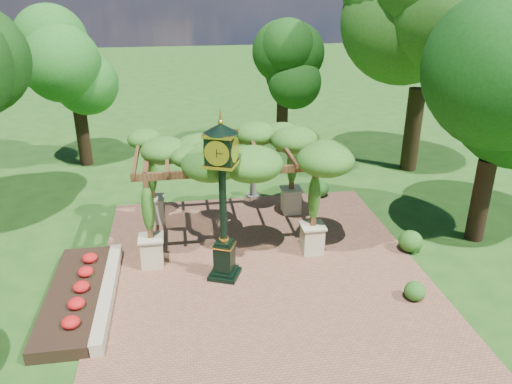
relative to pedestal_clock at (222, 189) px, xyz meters
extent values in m
plane|color=#1E4714|center=(1.18, -1.13, -2.95)|extent=(120.00, 120.00, 0.00)
cube|color=brown|center=(1.18, -0.13, -2.93)|extent=(10.00, 12.00, 0.04)
cube|color=#C6B793|center=(-3.42, -0.63, -2.75)|extent=(0.35, 5.00, 0.40)
cube|color=red|center=(-4.32, -0.63, -2.77)|extent=(1.50, 5.00, 0.36)
cube|color=black|center=(0.00, 0.00, -2.85)|extent=(1.13, 1.13, 0.13)
cube|color=black|center=(0.00, 0.00, -2.26)|extent=(0.71, 0.71, 0.97)
cube|color=gold|center=(0.00, 0.00, -1.83)|extent=(0.79, 0.79, 0.04)
cylinder|color=black|center=(0.00, 0.00, -0.43)|extent=(0.28, 0.28, 2.49)
cube|color=black|center=(0.00, 0.00, 1.19)|extent=(0.99, 0.99, 0.76)
cylinder|color=silver|center=(-0.15, -0.35, 1.19)|extent=(0.61, 0.28, 0.65)
cone|color=black|center=(0.00, 0.00, 1.79)|extent=(1.28, 1.28, 0.27)
sphere|color=gold|center=(0.00, 0.00, 1.95)|extent=(0.15, 0.15, 0.15)
cube|color=beige|center=(-2.21, 1.02, -2.44)|extent=(0.69, 0.69, 0.94)
cube|color=brown|center=(-2.21, 1.02, -0.95)|extent=(0.17, 0.17, 1.94)
cube|color=beige|center=(3.03, 1.06, -2.44)|extent=(0.69, 0.69, 0.94)
cube|color=brown|center=(3.03, 1.06, -0.95)|extent=(0.17, 0.17, 1.94)
cube|color=beige|center=(-2.23, 4.16, -2.44)|extent=(0.69, 0.69, 0.94)
cube|color=brown|center=(-2.23, 4.16, -0.95)|extent=(0.17, 0.17, 1.94)
cube|color=beige|center=(3.00, 4.20, -2.44)|extent=(0.69, 0.69, 0.94)
cube|color=brown|center=(3.00, 4.20, -0.95)|extent=(0.17, 0.17, 1.94)
cube|color=brown|center=(0.41, 1.04, 0.10)|extent=(6.07, 0.19, 0.23)
cube|color=brown|center=(0.39, 4.18, 0.10)|extent=(6.07, 0.19, 0.23)
ellipsoid|color=#2D601B|center=(0.40, 2.61, 0.39)|extent=(6.10, 3.81, 1.05)
cube|color=gray|center=(1.77, 6.00, -2.91)|extent=(0.63, 0.63, 0.09)
cylinder|color=gray|center=(1.77, 6.00, -2.50)|extent=(0.32, 0.32, 0.81)
cylinder|color=gray|center=(1.77, 6.00, -2.08)|extent=(0.60, 0.60, 0.04)
ellipsoid|color=#255A19|center=(5.23, -2.04, -2.64)|extent=(0.61, 0.61, 0.55)
ellipsoid|color=#255919|center=(6.30, 0.60, -2.55)|extent=(0.93, 0.93, 0.72)
ellipsoid|color=#25651D|center=(4.53, 5.54, -2.57)|extent=(0.82, 0.82, 0.69)
cylinder|color=black|center=(-5.82, 11.33, -1.55)|extent=(0.62, 0.62, 2.80)
ellipsoid|color=#1F5C1A|center=(-5.82, 11.33, 2.06)|extent=(3.47, 3.47, 4.43)
cylinder|color=#322014|center=(4.20, 11.88, -1.65)|extent=(0.60, 0.60, 2.60)
ellipsoid|color=#133C0F|center=(4.20, 11.88, 1.70)|extent=(3.08, 3.08, 4.10)
cylinder|color=#2F2312|center=(9.71, 8.21, -1.00)|extent=(0.77, 0.77, 3.90)
ellipsoid|color=#295A19|center=(9.71, 8.21, 4.03)|extent=(5.08, 5.08, 6.16)
cylinder|color=#331E14|center=(8.97, 1.16, -1.49)|extent=(0.62, 0.62, 2.93)
ellipsoid|color=#103D0F|center=(8.97, 1.16, 2.28)|extent=(4.26, 4.26, 4.62)
camera|label=1|loc=(-1.06, -13.12, 5.50)|focal=35.00mm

